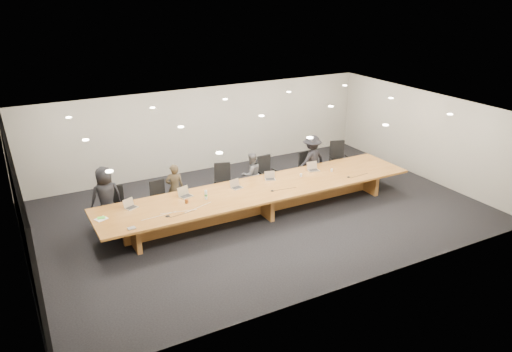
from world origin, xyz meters
The scene contains 29 objects.
ground centered at (0.00, 0.00, 0.00)m, with size 12.00×12.00×0.00m, color black.
back_wall centered at (0.00, 4.00, 1.40)m, with size 12.00×0.02×2.80m, color beige.
left_wall_panel centered at (-5.94, 0.00, 1.37)m, with size 0.08×7.84×2.74m, color black.
conference_table centered at (0.00, 0.00, 0.52)m, with size 9.00×1.80×0.75m.
chair_far_left centered at (-3.66, 1.31, 0.51)m, with size 0.52×0.52×1.02m, color black, non-canonical shape.
chair_left centered at (-2.47, 1.15, 0.50)m, with size 0.51×0.51×1.01m, color black, non-canonical shape.
chair_mid_left centered at (-0.54, 1.28, 0.56)m, with size 0.57×0.57×1.12m, color black, non-canonical shape.
chair_mid_right centered at (0.96, 1.32, 0.55)m, with size 0.56×0.56×1.10m, color black, non-canonical shape.
chair_right centered at (2.39, 1.25, 0.51)m, with size 0.52×0.52×1.03m, color black, non-canonical shape.
chair_far_right centered at (3.63, 1.29, 0.59)m, with size 0.60×0.60×1.17m, color black, non-canonical shape.
person_a centered at (-3.89, 1.22, 0.82)m, with size 0.80×0.52×1.64m, color black.
person_b centered at (-2.02, 1.28, 0.69)m, with size 0.50×0.33×1.38m, color #31281A.
person_c centered at (0.36, 1.26, 0.66)m, with size 0.64×0.50×1.32m, color #4D4D4F.
person_d centered at (2.44, 1.14, 0.79)m, with size 1.02×0.59×1.58m, color black.
laptop_a centered at (-3.46, 0.41, 0.87)m, with size 0.30×0.22×0.24m, color #BDAE90, non-canonical shape.
laptop_b centered at (-2.01, 0.42, 0.88)m, with size 0.33×0.24×0.26m, color #B6AB8B, non-canonical shape.
laptop_c centered at (-0.58, 0.31, 0.87)m, with size 0.30×0.22×0.24m, color #C3AE95, non-canonical shape.
laptop_d centered at (0.52, 0.42, 0.86)m, with size 0.29×0.21×0.23m, color #BDA991, non-canonical shape.
laptop_e centered at (2.02, 0.43, 0.88)m, with size 0.33×0.24×0.26m, color #C8B499, non-canonical shape.
water_bottle centered at (-1.62, 0.03, 0.87)m, with size 0.07×0.07×0.23m, color silver.
amber_mug centered at (-2.15, 0.04, 0.81)m, with size 0.09×0.09×0.11m, color brown.
paper_cup_near centered at (1.42, 0.20, 0.79)m, with size 0.07×0.07×0.09m, color silver.
paper_cup_far centered at (2.45, 0.11, 0.79)m, with size 0.07×0.07×0.08m, color silver.
notepad centered at (-4.26, 0.13, 0.76)m, with size 0.27×0.22×0.02m, color white.
lime_gadget centered at (-4.25, 0.15, 0.78)m, with size 0.18×0.10×0.03m, color #4ECE37.
av_box centered at (-3.76, -0.69, 0.76)m, with size 0.18×0.13×0.03m, color #B9B9BE.
mic_left centered at (-2.82, -0.47, 0.77)m, with size 0.12×0.12×0.03m, color black.
mic_center centered at (0.16, -0.32, 0.76)m, with size 0.10×0.10×0.03m, color black.
mic_right centered at (2.60, -0.49, 0.76)m, with size 0.11×0.11×0.03m, color black.
Camera 1 is at (-6.10, -10.94, 5.99)m, focal length 35.00 mm.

